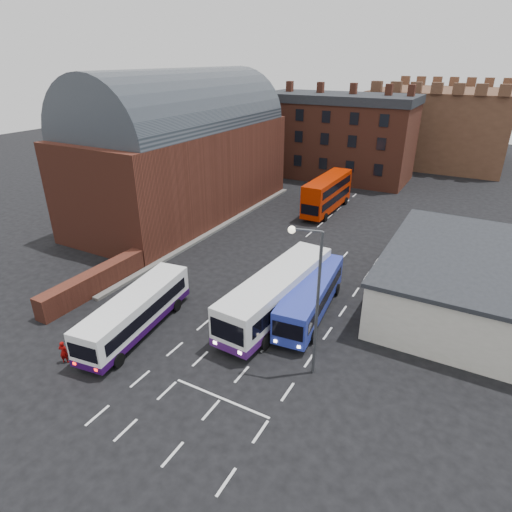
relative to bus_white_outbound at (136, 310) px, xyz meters
The scene contains 13 objects.
ground 3.87m from the bus_white_outbound, ahead, with size 180.00×180.00×0.00m, color black.
railway_station 25.24m from the bus_white_outbound, 119.34° to the left, with size 12.00×28.00×16.00m.
forecourt_wall 7.15m from the bus_white_outbound, 160.54° to the left, with size 1.20×10.00×1.80m, color #602B1E.
cream_building 23.42m from the bus_white_outbound, 37.86° to the left, with size 10.40×16.40×4.25m.
brick_terrace 46.60m from the bus_white_outbound, 93.10° to the left, with size 22.00×10.00×11.00m, color brown.
castle_keep 67.19m from the bus_white_outbound, 81.86° to the left, with size 22.00×22.00×12.00m, color brown.
bus_white_outbound is the anchor object (origin of this frame).
bus_white_inbound 9.81m from the bus_white_outbound, 40.72° to the left, with size 3.65×12.28×3.31m.
bus_blue 12.17m from the bus_white_outbound, 38.76° to the left, with size 3.30×10.21×2.73m.
bus_red_double 30.00m from the bus_white_outbound, 85.36° to the left, with size 2.73×10.49×4.19m.
street_lamp 12.53m from the bus_white_outbound, ahead, with size 1.83×0.66×9.16m.
pedestrian_red 5.02m from the bus_white_outbound, 108.52° to the right, with size 0.55×0.36×1.52m, color #790504.
pedestrian_beige 2.10m from the bus_white_outbound, 109.41° to the right, with size 0.85×0.66×1.75m, color tan.
Camera 1 is at (15.38, -17.83, 17.06)m, focal length 30.00 mm.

